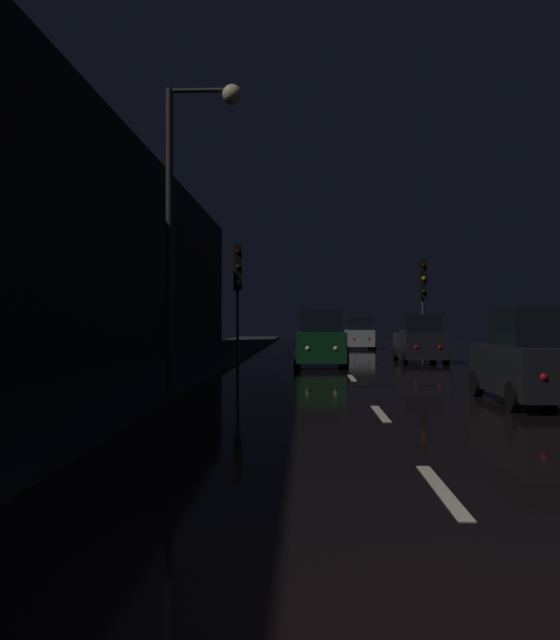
# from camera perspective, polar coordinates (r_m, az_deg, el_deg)

# --- Properties ---
(ground) EXTENTS (25.51, 84.00, 0.02)m
(ground) POSITION_cam_1_polar(r_m,az_deg,el_deg) (28.47, 5.17, -3.70)
(ground) COLOR black
(sidewalk_left) EXTENTS (4.40, 84.00, 0.15)m
(sidewalk_left) POSITION_cam_1_polar(r_m,az_deg,el_deg) (28.89, -7.95, -3.48)
(sidewalk_left) COLOR #28282B
(sidewalk_left) RESTS_ON ground
(building_facade_left) EXTENTS (0.80, 63.00, 9.81)m
(building_facade_left) POSITION_cam_1_polar(r_m,az_deg,el_deg) (26.24, -14.96, 6.75)
(building_facade_left) COLOR black
(building_facade_left) RESTS_ON ground
(lane_centerline) EXTENTS (0.16, 23.09, 0.01)m
(lane_centerline) POSITION_cam_1_polar(r_m,az_deg,el_deg) (18.95, 6.61, -5.45)
(lane_centerline) COLOR beige
(lane_centerline) RESTS_ON ground
(traffic_light_far_right) EXTENTS (0.33, 0.47, 4.79)m
(traffic_light_far_right) POSITION_cam_1_polar(r_m,az_deg,el_deg) (32.56, 12.36, 2.89)
(traffic_light_far_right) COLOR #38383A
(traffic_light_far_right) RESTS_ON ground
(traffic_light_far_left) EXTENTS (0.37, 0.48, 4.95)m
(traffic_light_far_left) POSITION_cam_1_polar(r_m,az_deg,el_deg) (27.07, -3.71, 3.77)
(traffic_light_far_left) COLOR #38383A
(traffic_light_far_left) RESTS_ON ground
(streetlamp_overhead) EXTENTS (1.70, 0.44, 7.01)m
(streetlamp_overhead) POSITION_cam_1_polar(r_m,az_deg,el_deg) (14.90, -7.83, 11.10)
(streetlamp_overhead) COLOR #2D2D30
(streetlamp_overhead) RESTS_ON ground
(car_approaching_headlights) EXTENTS (2.02, 4.38, 2.21)m
(car_approaching_headlights) POSITION_cam_1_polar(r_m,az_deg,el_deg) (25.76, 3.53, -1.80)
(car_approaching_headlights) COLOR #0F3819
(car_approaching_headlights) RESTS_ON ground
(car_parked_right_near) EXTENTS (1.86, 4.03, 2.03)m
(car_parked_right_near) POSITION_cam_1_polar(r_m,az_deg,el_deg) (15.05, 21.21, -3.29)
(car_parked_right_near) COLOR black
(car_parked_right_near) RESTS_ON ground
(car_distant_taillights) EXTENTS (1.83, 3.97, 2.00)m
(car_distant_taillights) POSITION_cam_1_polar(r_m,az_deg,el_deg) (42.14, 6.91, -1.28)
(car_distant_taillights) COLOR #A5A8AD
(car_distant_taillights) RESTS_ON ground
(car_parked_right_far) EXTENTS (1.89, 4.10, 2.06)m
(car_parked_right_far) POSITION_cam_1_polar(r_m,az_deg,el_deg) (28.69, 12.09, -1.76)
(car_parked_right_far) COLOR black
(car_parked_right_far) RESTS_ON ground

